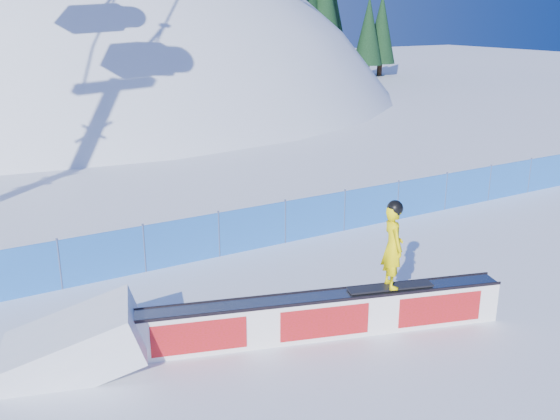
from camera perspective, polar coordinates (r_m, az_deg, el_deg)
ground at (r=14.58m, az=13.10°, el=-7.65°), size 160.00×160.00×0.00m
snow_hill at (r=57.55m, az=-18.31°, el=-8.02°), size 64.00×64.00×64.00m
safety_fence at (r=17.62m, az=3.27°, el=-0.59°), size 22.05×0.05×1.30m
rail_box at (r=12.40m, az=3.79°, el=-9.64°), size 7.27×2.66×0.89m
snow_ramp at (r=12.24m, az=-18.18°, el=-13.34°), size 2.92×2.28×1.60m
snowboarder at (r=12.32m, az=10.27°, el=-3.24°), size 1.75×0.81×1.82m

